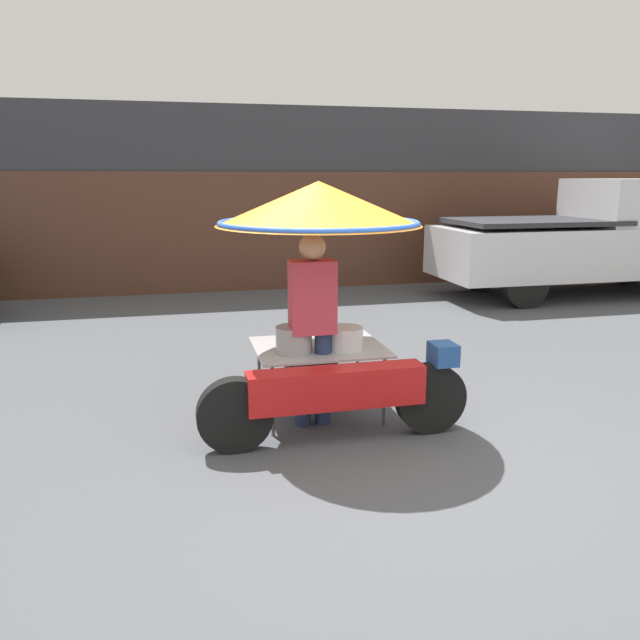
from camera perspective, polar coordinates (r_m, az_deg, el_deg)
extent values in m
plane|color=#4C4F54|center=(5.09, 6.18, -11.67)|extent=(36.00, 36.00, 0.00)
cube|color=#38383D|center=(12.75, -6.40, 11.05)|extent=(28.00, 2.00, 3.36)
cube|color=#563323|center=(11.77, -5.70, 8.02)|extent=(23.80, 0.06, 2.19)
cylinder|color=black|center=(5.36, 10.06, -7.03)|extent=(0.60, 0.14, 0.60)
cylinder|color=black|center=(4.97, -7.79, -8.60)|extent=(0.60, 0.14, 0.60)
cube|color=red|center=(5.05, 1.51, -6.19)|extent=(1.45, 0.24, 0.32)
cube|color=#234C93|center=(5.28, 11.19, -3.05)|extent=(0.20, 0.24, 0.18)
cylinder|color=black|center=(5.93, -0.75, -5.13)|extent=(0.54, 0.14, 0.54)
cylinder|color=#515156|center=(5.43, 5.88, -6.51)|extent=(0.03, 0.03, 0.62)
cylinder|color=#515156|center=(6.15, 3.44, -4.11)|extent=(0.03, 0.03, 0.62)
cylinder|color=#515156|center=(5.21, -4.35, -7.36)|extent=(0.03, 0.03, 0.62)
cylinder|color=#515156|center=(5.95, -5.58, -4.74)|extent=(0.03, 0.03, 0.62)
cube|color=#B2B2B7|center=(5.57, -0.12, -2.49)|extent=(1.14, 0.93, 0.02)
cylinder|color=#B2B2B7|center=(5.45, -0.12, 3.03)|extent=(0.03, 0.03, 1.07)
cone|color=orange|center=(5.37, -0.13, 10.62)|extent=(1.76, 1.76, 0.37)
torus|color=blue|center=(5.38, -0.13, 8.85)|extent=(1.73, 1.73, 0.05)
cylinder|color=#939399|center=(5.33, -2.41, -1.82)|extent=(0.31, 0.31, 0.23)
cylinder|color=silver|center=(5.46, 2.26, -1.66)|extent=(0.32, 0.32, 0.19)
cylinder|color=navy|center=(5.39, -1.62, -5.47)|extent=(0.14, 0.14, 0.82)
cylinder|color=navy|center=(5.42, 0.25, -5.33)|extent=(0.14, 0.14, 0.82)
cube|color=#C13847|center=(5.22, -0.70, 2.11)|extent=(0.38, 0.22, 0.62)
sphere|color=tan|center=(5.16, -0.71, 6.69)|extent=(0.22, 0.22, 0.22)
cylinder|color=black|center=(13.86, 26.32, 4.54)|extent=(0.77, 0.24, 0.77)
cylinder|color=black|center=(10.72, 18.23, 3.10)|extent=(0.77, 0.24, 0.77)
cylinder|color=black|center=(12.06, 14.37, 4.40)|extent=(0.77, 0.24, 0.77)
cube|color=silver|center=(12.20, 22.96, 5.91)|extent=(5.38, 1.84, 0.86)
cube|color=silver|center=(12.67, 26.49, 9.63)|extent=(1.83, 1.69, 0.82)
cube|color=#2D2D33|center=(11.55, 18.84, 8.55)|extent=(2.80, 1.77, 0.08)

